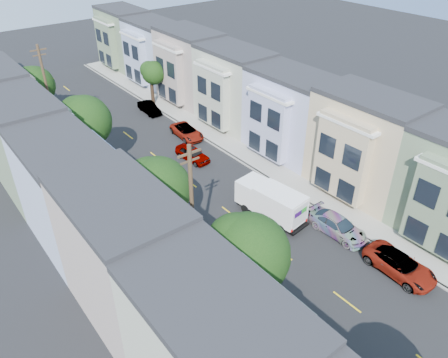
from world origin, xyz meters
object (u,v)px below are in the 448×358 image
Objects in this scene: parked_right_b at (338,226)px; parked_right_c at (187,132)px; parked_left_c at (238,284)px; parked_right_d at (149,108)px; fedex_truck at (271,201)px; utility_pole_near at (192,215)px; parked_right_a at (400,265)px; lead_sedan at (192,154)px; tree_c at (157,190)px; tree_e at (34,86)px; tree_far_r at (153,74)px; tree_d at (84,122)px; parked_left_d at (141,195)px; utility_pole_far at (48,93)px; tree_b at (246,256)px.

parked_right_c is at bearing 88.54° from parked_right_b.
parked_right_d is at bearing 66.41° from parked_left_c.
parked_right_d is at bearing 76.72° from fedex_truck.
parked_right_a is at bearing -37.16° from utility_pole_near.
lead_sedan is (8.87, 13.19, -4.47)m from utility_pole_near.
tree_e is at bearing 90.00° from tree_c.
tree_far_r is at bearing 82.71° from parked_right_c.
tree_d is at bearing -140.15° from tree_far_r.
parked_left_d is (0.00, 12.96, -0.03)m from parked_left_c.
tree_far_r is at bearing 60.60° from tree_c.
parked_right_c is (11.20, -8.35, -4.51)m from utility_pole_far.
parked_right_a is 1.07× the size of parked_right_b.
parked_right_a is (11.20, -8.49, -4.45)m from utility_pole_near.
tree_b reaches higher than fedex_truck.
fedex_truck is at bearing -95.56° from parked_right_c.
parked_right_d is at bearing 88.54° from parked_right_b.
utility_pole_near is 28.48m from parked_right_d.
utility_pole_near is 2.12× the size of parked_right_b.
lead_sedan is 0.89× the size of parked_right_b.
parked_left_c reaches higher than parked_right_d.
tree_e is 17.71m from parked_right_c.
parked_left_c is 9.80m from parked_right_b.
utility_pole_near is at bearing 163.15° from parked_right_b.
lead_sedan is 0.84× the size of parked_right_a.
tree_b is 1.90× the size of parked_left_c.
parked_right_b is (11.20, -19.88, -4.63)m from tree_d.
parked_left_c is 1.08× the size of parked_right_d.
tree_b is 12.39m from parked_right_b.
lead_sedan is at bearing 96.70° from parked_right_b.
tree_e is 1.23× the size of tree_far_r.
fedex_truck is at bearing 10.82° from utility_pole_near.
tree_c is 17.84m from parked_right_c.
lead_sedan reaches higher than parked_left_d.
tree_b is 0.79× the size of utility_pole_far.
parked_left_c is (1.40, 2.25, -4.87)m from tree_b.
utility_pole_near is 2.37× the size of lead_sedan.
lead_sedan is at bearing 44.78° from tree_c.
tree_c is at bearing -126.38° from parked_right_c.
tree_b is at bearing -121.78° from lead_sedan.
tree_far_r is at bearing 84.85° from parked_right_b.
fedex_truck is (-4.64, -26.17, -2.41)m from tree_far_r.
utility_pole_near is 12.44m from parked_right_b.
tree_b reaches higher than lead_sedan.
utility_pole_far is 2.12× the size of parked_right_b.
tree_d is 12.18m from parked_right_c.
tree_far_r reaches higher than parked_left_d.
fedex_truck is 11.60m from lead_sedan.
parked_right_a is (9.80, -5.53, 0.03)m from parked_left_c.
tree_c is at bearing -119.40° from tree_far_r.
tree_e is 0.67× the size of utility_pole_far.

